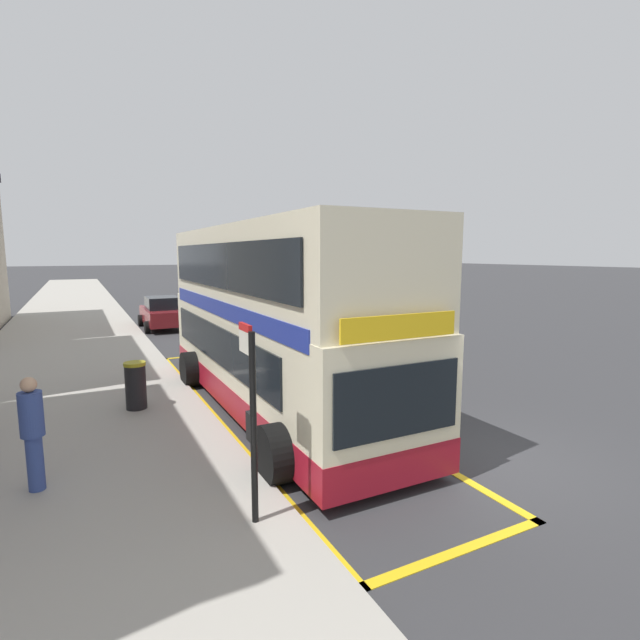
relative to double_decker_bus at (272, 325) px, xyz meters
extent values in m
plane|color=#333335|center=(2.46, 27.29, -2.06)|extent=(260.00, 260.00, 0.00)
cube|color=#A39E93|center=(-4.54, 27.29, -1.99)|extent=(6.00, 76.00, 0.14)
cube|color=beige|center=(0.01, 0.01, -0.71)|extent=(2.52, 10.19, 2.30)
cube|color=beige|center=(0.01, 0.01, 1.39)|extent=(2.49, 9.98, 1.90)
cube|color=maroon|center=(0.01, 0.01, -1.56)|extent=(2.54, 10.21, 0.60)
cube|color=navy|center=(0.01, 0.01, 0.46)|extent=(2.55, 9.37, 0.36)
cube|color=black|center=(-1.27, 0.41, -0.41)|extent=(0.04, 8.15, 0.90)
cube|color=black|center=(-1.27, 0.01, 1.44)|extent=(0.04, 8.96, 1.00)
cube|color=black|center=(0.01, -5.10, -0.46)|extent=(2.22, 0.04, 1.10)
cube|color=yellow|center=(0.01, -5.10, 0.66)|extent=(2.01, 0.04, 0.36)
cylinder|color=black|center=(-1.34, -3.66, -1.56)|extent=(0.56, 1.00, 1.00)
cylinder|color=black|center=(1.36, -3.66, -1.56)|extent=(0.56, 1.00, 1.00)
cylinder|color=black|center=(-1.34, 2.81, -1.56)|extent=(0.56, 1.00, 1.00)
cylinder|color=black|center=(1.36, 2.81, -1.56)|extent=(0.56, 1.00, 1.00)
cube|color=gold|center=(-1.46, 0.18, -2.06)|extent=(0.16, 13.42, 0.01)
cube|color=gold|center=(1.48, 0.18, -2.06)|extent=(0.16, 13.42, 0.01)
cube|color=gold|center=(0.01, -6.45, -2.06)|extent=(3.10, 0.16, 0.01)
cube|color=gold|center=(0.01, 6.81, -2.06)|extent=(3.10, 0.16, 0.01)
cylinder|color=black|center=(-2.16, -4.82, -0.61)|extent=(0.09, 0.09, 2.63)
cube|color=silver|center=(-2.16, -4.57, 0.53)|extent=(0.05, 0.42, 0.30)
cube|color=red|center=(-2.16, -4.57, 0.73)|extent=(0.05, 0.42, 0.10)
cube|color=black|center=(-2.16, -4.72, -0.62)|extent=(0.06, 0.28, 0.40)
cube|color=maroon|center=(-0.36, 14.21, -1.40)|extent=(1.76, 4.20, 0.72)
cube|color=black|center=(-0.36, 14.11, -0.74)|extent=(1.52, 1.90, 0.60)
cylinder|color=black|center=(-1.30, 15.52, -1.76)|extent=(0.22, 0.60, 0.60)
cylinder|color=black|center=(0.57, 15.52, -1.76)|extent=(0.22, 0.60, 0.60)
cylinder|color=black|center=(-1.30, 12.91, -1.76)|extent=(0.22, 0.60, 0.60)
cylinder|color=black|center=(0.57, 12.91, -1.76)|extent=(0.22, 0.60, 0.60)
cube|color=#196066|center=(5.43, 28.21, -1.40)|extent=(1.76, 4.20, 0.72)
cube|color=black|center=(5.43, 28.11, -0.74)|extent=(1.52, 1.90, 0.60)
cylinder|color=black|center=(4.49, 29.51, -1.76)|extent=(0.22, 0.60, 0.60)
cylinder|color=black|center=(6.36, 29.51, -1.76)|extent=(0.22, 0.60, 0.60)
cylinder|color=black|center=(4.49, 26.91, -1.76)|extent=(0.22, 0.60, 0.60)
cylinder|color=black|center=(6.36, 26.91, -1.76)|extent=(0.22, 0.60, 0.60)
cube|color=#B2B5BA|center=(7.18, 33.60, -1.40)|extent=(1.76, 4.20, 0.72)
cube|color=black|center=(7.18, 33.50, -0.74)|extent=(1.52, 1.90, 0.60)
cylinder|color=black|center=(6.24, 34.90, -1.76)|extent=(0.22, 0.60, 0.60)
cylinder|color=black|center=(8.11, 34.90, -1.76)|extent=(0.22, 0.60, 0.60)
cylinder|color=black|center=(6.24, 32.29, -1.76)|extent=(0.22, 0.60, 0.60)
cylinder|color=black|center=(8.11, 32.29, -1.76)|extent=(0.22, 0.60, 0.60)
cylinder|color=#33478C|center=(-4.87, -2.44, -1.49)|extent=(0.24, 0.24, 0.87)
cylinder|color=#33478C|center=(-4.87, -2.44, -0.71)|extent=(0.34, 0.34, 0.69)
sphere|color=tan|center=(-4.87, -2.44, -0.25)|extent=(0.23, 0.23, 0.23)
cylinder|color=black|center=(-3.05, 1.00, -1.40)|extent=(0.47, 0.47, 1.04)
cylinder|color=#A5991E|center=(-3.05, 1.00, -0.85)|extent=(0.50, 0.50, 0.08)
camera|label=1|loc=(-4.12, -10.59, 1.71)|focal=26.57mm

